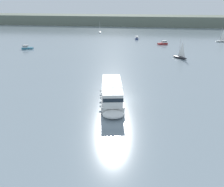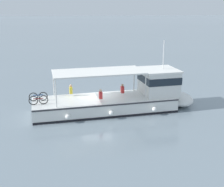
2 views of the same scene
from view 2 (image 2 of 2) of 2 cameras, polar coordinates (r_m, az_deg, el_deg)
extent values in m
plane|color=gray|center=(24.66, -2.86, -2.40)|extent=(400.00, 400.00, 0.00)
cube|color=white|center=(23.30, -1.43, -2.11)|extent=(5.24, 11.22, 1.10)
ellipsoid|color=white|center=(25.30, 12.40, -0.97)|extent=(3.32, 2.73, 1.01)
cube|color=black|center=(23.45, -1.43, -3.15)|extent=(5.28, 11.22, 0.16)
cube|color=#2D2D33|center=(23.15, -1.44, -1.00)|extent=(5.30, 11.23, 0.10)
cube|color=white|center=(24.17, 8.78, 2.10)|extent=(3.17, 3.08, 1.90)
cube|color=#19232D|center=(24.09, 8.82, 2.86)|extent=(3.25, 3.13, 0.56)
cube|color=white|center=(23.94, 8.89, 4.44)|extent=(3.36, 3.27, 0.12)
cube|color=white|center=(22.51, -2.60, 4.09)|extent=(4.19, 7.15, 0.10)
cylinder|color=silver|center=(24.84, 4.18, 2.77)|extent=(0.08, 0.08, 2.00)
cylinder|color=silver|center=(22.36, 6.33, 1.14)|extent=(0.08, 0.08, 2.00)
cylinder|color=silver|center=(23.69, -10.96, 1.82)|extent=(0.08, 0.08, 2.00)
cylinder|color=silver|center=(21.07, -10.52, -0.01)|extent=(0.08, 0.08, 2.00)
cylinder|color=silver|center=(23.84, 9.68, 7.19)|extent=(0.06, 0.06, 2.20)
sphere|color=white|center=(22.67, 7.99, -2.95)|extent=(0.36, 0.36, 0.36)
sphere|color=white|center=(21.70, -0.15, -3.68)|extent=(0.36, 0.36, 0.36)
sphere|color=white|center=(21.23, -8.32, -4.35)|extent=(0.36, 0.36, 0.36)
torus|color=black|center=(22.97, -12.85, -0.50)|extent=(0.19, 0.66, 0.66)
torus|color=black|center=(22.97, -14.59, -0.62)|extent=(0.19, 0.66, 0.66)
cylinder|color=#1E478C|center=(22.93, -13.74, -0.28)|extent=(0.20, 0.70, 0.06)
torus|color=black|center=(22.11, -12.78, -1.17)|extent=(0.19, 0.66, 0.66)
torus|color=black|center=(22.11, -14.59, -1.29)|extent=(0.19, 0.66, 0.66)
cylinder|color=maroon|center=(22.07, -13.71, -0.93)|extent=(0.20, 0.70, 0.06)
cube|color=yellow|center=(23.64, -7.75, 0.59)|extent=(0.36, 0.28, 0.52)
sphere|color=tan|center=(23.55, -7.78, 1.45)|extent=(0.20, 0.20, 0.20)
cube|color=red|center=(22.19, -2.15, -0.34)|extent=(0.36, 0.28, 0.52)
sphere|color=beige|center=(22.08, -2.16, 0.58)|extent=(0.20, 0.20, 0.20)
cube|color=red|center=(23.64, 1.98, 0.73)|extent=(0.36, 0.28, 0.52)
sphere|color=tan|center=(23.54, 1.99, 1.60)|extent=(0.20, 0.20, 0.20)
camera|label=1|loc=(45.41, 52.10, 19.29)|focal=38.21mm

